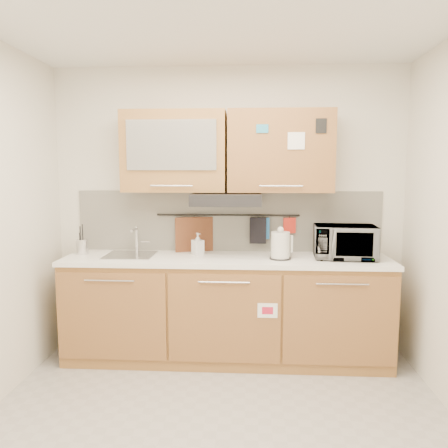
# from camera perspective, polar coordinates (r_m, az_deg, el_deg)

# --- Properties ---
(floor) EXTENTS (3.20, 3.20, 0.00)m
(floor) POSITION_cam_1_polar(r_m,az_deg,el_deg) (3.04, -1.07, -26.30)
(floor) COLOR #9E9993
(floor) RESTS_ON ground
(ceiling) EXTENTS (3.20, 3.20, 0.00)m
(ceiling) POSITION_cam_1_polar(r_m,az_deg,el_deg) (2.70, -1.22, 27.15)
(ceiling) COLOR white
(ceiling) RESTS_ON wall_back
(wall_back) EXTENTS (3.20, 0.00, 3.20)m
(wall_back) POSITION_cam_1_polar(r_m,az_deg,el_deg) (4.05, 0.53, 1.81)
(wall_back) COLOR silver
(wall_back) RESTS_ON ground
(base_cabinet) EXTENTS (2.80, 0.64, 0.88)m
(base_cabinet) POSITION_cam_1_polar(r_m,az_deg,el_deg) (3.94, 0.29, -11.69)
(base_cabinet) COLOR #A86F3B
(base_cabinet) RESTS_ON floor
(countertop) EXTENTS (2.82, 0.62, 0.04)m
(countertop) POSITION_cam_1_polar(r_m,az_deg,el_deg) (3.80, 0.29, -4.63)
(countertop) COLOR white
(countertop) RESTS_ON base_cabinet
(backsplash) EXTENTS (2.80, 0.02, 0.56)m
(backsplash) POSITION_cam_1_polar(r_m,az_deg,el_deg) (4.05, 0.52, 0.38)
(backsplash) COLOR silver
(backsplash) RESTS_ON countertop
(upper_cabinets) EXTENTS (1.82, 0.37, 0.70)m
(upper_cabinets) POSITION_cam_1_polar(r_m,az_deg,el_deg) (3.86, 0.33, 9.43)
(upper_cabinets) COLOR #A86F3B
(upper_cabinets) RESTS_ON wall_back
(range_hood) EXTENTS (0.60, 0.46, 0.10)m
(range_hood) POSITION_cam_1_polar(r_m,az_deg,el_deg) (3.79, 0.34, 3.27)
(range_hood) COLOR black
(range_hood) RESTS_ON upper_cabinets
(sink) EXTENTS (0.42, 0.40, 0.26)m
(sink) POSITION_cam_1_polar(r_m,az_deg,el_deg) (3.95, -12.11, -3.98)
(sink) COLOR silver
(sink) RESTS_ON countertop
(utensil_rail) EXTENTS (1.30, 0.02, 0.02)m
(utensil_rail) POSITION_cam_1_polar(r_m,az_deg,el_deg) (4.01, 0.49, 1.17)
(utensil_rail) COLOR black
(utensil_rail) RESTS_ON backsplash
(utensil_crock) EXTENTS (0.11, 0.11, 0.27)m
(utensil_crock) POSITION_cam_1_polar(r_m,az_deg,el_deg) (4.13, -18.02, -2.79)
(utensil_crock) COLOR silver
(utensil_crock) RESTS_ON countertop
(kettle) EXTENTS (0.21, 0.20, 0.28)m
(kettle) POSITION_cam_1_polar(r_m,az_deg,el_deg) (3.73, 7.39, -2.89)
(kettle) COLOR silver
(kettle) RESTS_ON countertop
(toaster) EXTENTS (0.24, 0.15, 0.17)m
(toaster) POSITION_cam_1_polar(r_m,az_deg,el_deg) (3.84, 14.04, -3.08)
(toaster) COLOR black
(toaster) RESTS_ON countertop
(microwave) EXTENTS (0.53, 0.38, 0.28)m
(microwave) POSITION_cam_1_polar(r_m,az_deg,el_deg) (3.86, 15.50, -2.28)
(microwave) COLOR #999999
(microwave) RESTS_ON countertop
(soap_bottle) EXTENTS (0.12, 0.12, 0.19)m
(soap_bottle) POSITION_cam_1_polar(r_m,az_deg,el_deg) (3.91, -3.45, -2.59)
(soap_bottle) COLOR #999999
(soap_bottle) RESTS_ON countertop
(cutting_board) EXTENTS (0.34, 0.13, 0.43)m
(cutting_board) POSITION_cam_1_polar(r_m,az_deg,el_deg) (4.05, -3.92, -2.15)
(cutting_board) COLOR brown
(cutting_board) RESTS_ON utensil_rail
(oven_mitt) EXTENTS (0.12, 0.04, 0.19)m
(oven_mitt) POSITION_cam_1_polar(r_m,az_deg,el_deg) (4.00, 5.11, -0.55)
(oven_mitt) COLOR #205996
(oven_mitt) RESTS_ON utensil_rail
(dark_pouch) EXTENTS (0.15, 0.05, 0.24)m
(dark_pouch) POSITION_cam_1_polar(r_m,az_deg,el_deg) (4.00, 4.45, -0.85)
(dark_pouch) COLOR black
(dark_pouch) RESTS_ON utensil_rail
(pot_holder) EXTENTS (0.11, 0.05, 0.14)m
(pot_holder) POSITION_cam_1_polar(r_m,az_deg,el_deg) (4.01, 8.55, -0.20)
(pot_holder) COLOR red
(pot_holder) RESTS_ON utensil_rail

